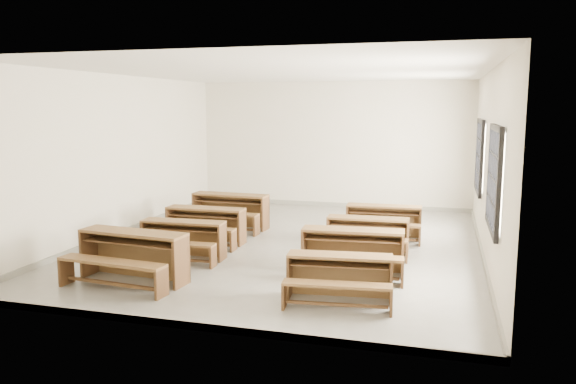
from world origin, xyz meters
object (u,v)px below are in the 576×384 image
(desk_set_1, at_px, (182,237))
(desk_set_7, at_px, (383,219))
(desk_set_3, at_px, (229,208))
(desk_set_4, at_px, (339,274))
(desk_set_6, at_px, (367,233))
(desk_set_0, at_px, (131,253))
(desk_set_2, at_px, (205,223))
(desk_set_5, at_px, (352,248))

(desk_set_1, bearing_deg, desk_set_7, 35.08)
(desk_set_1, height_order, desk_set_3, desk_set_3)
(desk_set_4, height_order, desk_set_6, desk_set_6)
(desk_set_7, bearing_deg, desk_set_0, -132.92)
(desk_set_2, bearing_deg, desk_set_4, -39.24)
(desk_set_1, bearing_deg, desk_set_2, 91.77)
(desk_set_5, xyz_separation_m, desk_set_7, (0.21, 2.54, -0.03))
(desk_set_3, xyz_separation_m, desk_set_5, (3.05, -2.59, -0.02))
(desk_set_4, bearing_deg, desk_set_5, 85.28)
(desk_set_1, distance_m, desk_set_6, 3.22)
(desk_set_3, bearing_deg, desk_set_7, 2.11)
(desk_set_0, height_order, desk_set_1, desk_set_0)
(desk_set_6, bearing_deg, desk_set_2, 178.81)
(desk_set_4, relative_size, desk_set_7, 0.99)
(desk_set_5, bearing_deg, desk_set_4, -92.97)
(desk_set_1, relative_size, desk_set_5, 0.91)
(desk_set_5, distance_m, desk_set_7, 2.55)
(desk_set_5, bearing_deg, desk_set_0, -162.44)
(desk_set_1, height_order, desk_set_2, desk_set_2)
(desk_set_2, bearing_deg, desk_set_7, 21.85)
(desk_set_6, xyz_separation_m, desk_set_7, (0.15, 1.24, 0.01))
(desk_set_5, xyz_separation_m, desk_set_6, (0.06, 1.30, -0.04))
(desk_set_1, relative_size, desk_set_4, 1.01)
(desk_set_1, xyz_separation_m, desk_set_2, (-0.08, 1.11, 0.02))
(desk_set_2, distance_m, desk_set_4, 3.93)
(desk_set_7, bearing_deg, desk_set_5, -96.47)
(desk_set_0, bearing_deg, desk_set_5, 27.17)
(desk_set_3, bearing_deg, desk_set_0, -87.55)
(desk_set_4, relative_size, desk_set_6, 1.00)
(desk_set_5, bearing_deg, desk_set_1, 173.19)
(desk_set_0, xyz_separation_m, desk_set_6, (3.15, 2.54, -0.06))
(desk_set_1, bearing_deg, desk_set_6, 18.96)
(desk_set_2, height_order, desk_set_4, desk_set_2)
(desk_set_3, height_order, desk_set_4, desk_set_3)
(desk_set_6, bearing_deg, desk_set_5, -94.91)
(desk_set_0, height_order, desk_set_5, desk_set_0)
(desk_set_2, height_order, desk_set_3, desk_set_3)
(desk_set_1, xyz_separation_m, desk_set_5, (2.94, -0.13, 0.03))
(desk_set_2, xyz_separation_m, desk_set_5, (3.02, -1.24, 0.02))
(desk_set_0, height_order, desk_set_7, desk_set_0)
(desk_set_0, xyz_separation_m, desk_set_5, (3.09, 1.23, -0.03))
(desk_set_2, xyz_separation_m, desk_set_6, (3.08, 0.06, -0.02))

